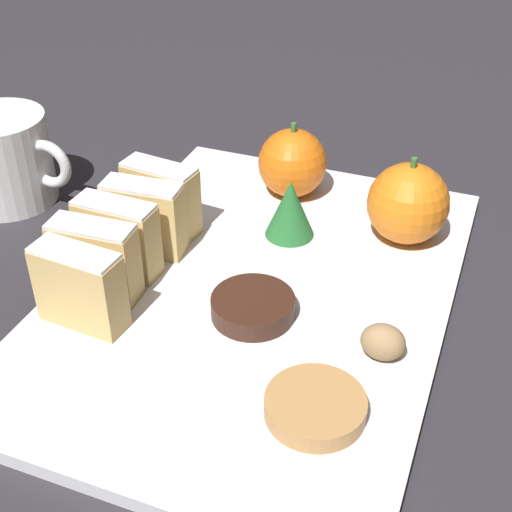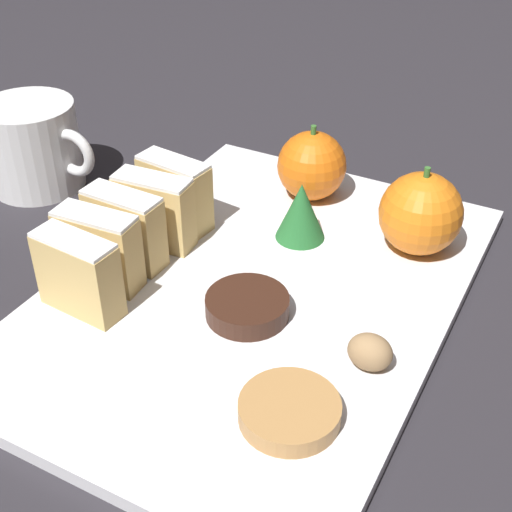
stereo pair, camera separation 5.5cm
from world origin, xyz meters
name	(u,v)px [view 2 (the right image)]	position (x,y,z in m)	size (l,w,h in m)	color
ground_plane	(256,299)	(0.00, 0.00, 0.00)	(6.00, 6.00, 0.00)	#28262B
serving_platter	(256,293)	(0.00, 0.00, 0.01)	(0.30, 0.42, 0.01)	white
stollen_slice_front	(78,274)	(-0.10, -0.08, 0.04)	(0.07, 0.03, 0.06)	tan
stollen_slice_second	(99,249)	(-0.11, -0.05, 0.04)	(0.07, 0.03, 0.06)	tan
stollen_slice_third	(125,228)	(-0.11, -0.02, 0.04)	(0.07, 0.03, 0.06)	tan
stollen_slice_fourth	(154,211)	(-0.11, 0.02, 0.04)	(0.07, 0.03, 0.06)	tan
stollen_slice_fifth	(175,193)	(-0.11, 0.05, 0.04)	(0.07, 0.03, 0.06)	tan
orange_near	(312,166)	(-0.02, 0.15, 0.04)	(0.06, 0.06, 0.07)	orange
orange_far	(421,214)	(0.09, 0.11, 0.05)	(0.07, 0.07, 0.08)	orange
walnut	(370,352)	(0.11, -0.04, 0.02)	(0.03, 0.03, 0.03)	#9E7A51
chocolate_cookie	(247,306)	(0.01, -0.03, 0.02)	(0.06, 0.06, 0.02)	#381E14
gingerbread_cookie	(290,411)	(0.08, -0.11, 0.02)	(0.07, 0.07, 0.01)	#B27F47
evergreen_sprig	(305,212)	(0.00, 0.08, 0.04)	(0.04, 0.04, 0.05)	#23662D
coffee_mug	(34,146)	(-0.28, 0.06, 0.04)	(0.12, 0.09, 0.09)	white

